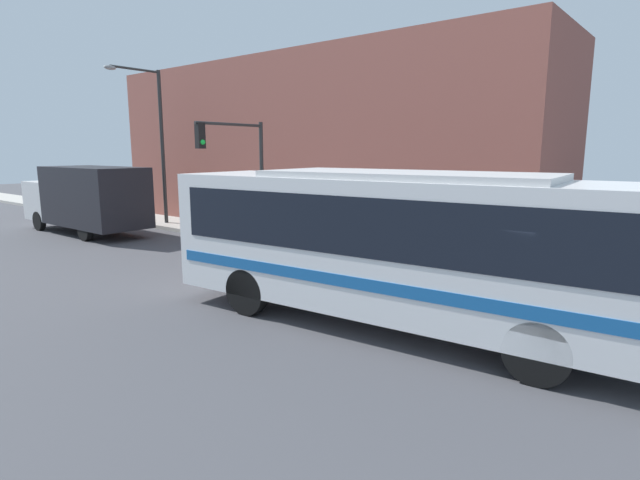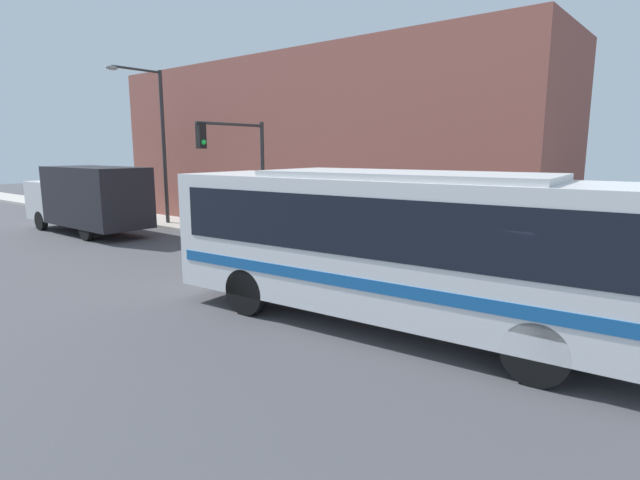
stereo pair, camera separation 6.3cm
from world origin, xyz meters
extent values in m
plane|color=#47474C|center=(0.00, 0.00, 0.00)|extent=(120.00, 120.00, 0.00)
cube|color=#B7B2A8|center=(5.74, 20.00, 0.09)|extent=(2.49, 70.00, 0.17)
cube|color=brown|center=(9.99, 12.39, 3.97)|extent=(6.00, 22.77, 7.95)
cube|color=white|center=(-0.13, 1.65, 1.82)|extent=(3.45, 10.86, 2.72)
cube|color=black|center=(-0.13, 1.65, 2.31)|extent=(3.42, 10.01, 1.15)
cube|color=#19599E|center=(-0.13, 1.65, 1.22)|extent=(3.46, 10.43, 0.24)
cube|color=silver|center=(-0.13, 1.65, 3.23)|extent=(2.85, 6.05, 0.16)
cylinder|color=black|center=(0.74, 5.04, 0.54)|extent=(0.37, 1.10, 1.08)
cylinder|color=black|center=(-1.55, 4.86, 0.54)|extent=(0.37, 1.10, 1.08)
cylinder|color=black|center=(1.26, -1.18, 0.54)|extent=(0.37, 1.10, 1.08)
cylinder|color=black|center=(-1.03, -1.37, 0.54)|extent=(0.37, 1.10, 1.08)
cube|color=black|center=(1.80, 18.23, 1.74)|extent=(2.41, 5.49, 2.58)
cube|color=silver|center=(1.80, 22.04, 1.36)|extent=(2.29, 2.13, 1.82)
cylinder|color=black|center=(0.74, 21.66, 0.45)|extent=(0.25, 0.90, 0.90)
cylinder|color=black|center=(0.74, 17.20, 0.45)|extent=(0.25, 0.90, 0.90)
cylinder|color=#999999|center=(5.10, 3.08, 0.42)|extent=(0.21, 0.21, 0.49)
sphere|color=#999999|center=(5.10, 3.08, 0.73)|extent=(0.20, 0.20, 0.20)
cylinder|color=#999999|center=(5.10, 2.97, 0.45)|extent=(0.09, 0.13, 0.09)
cylinder|color=#2D2D2D|center=(5.25, 11.23, 2.51)|extent=(0.16, 0.16, 4.68)
cylinder|color=#2D2D2D|center=(3.65, 11.23, 4.70)|extent=(3.20, 0.11, 0.11)
cube|color=black|center=(2.25, 11.23, 4.25)|extent=(0.30, 0.24, 0.90)
sphere|color=#19D83F|center=(2.25, 11.09, 4.03)|extent=(0.18, 0.18, 0.18)
cylinder|color=#2D2D2D|center=(5.10, 8.20, 0.74)|extent=(0.06, 0.06, 1.13)
cylinder|color=#4C4C51|center=(5.10, 8.20, 1.41)|extent=(0.14, 0.14, 0.22)
cylinder|color=#2D2D2D|center=(5.35, 18.18, 3.84)|extent=(0.18, 0.18, 7.34)
cylinder|color=#2D2D2D|center=(4.13, 18.18, 7.41)|extent=(2.43, 0.11, 0.11)
ellipsoid|color=gray|center=(2.92, 18.18, 7.33)|extent=(0.56, 0.28, 0.20)
cylinder|color=#47382D|center=(6.05, 6.09, 0.60)|extent=(0.28, 0.28, 0.85)
cylinder|color=#2659A5|center=(6.05, 6.09, 1.37)|extent=(0.34, 0.34, 0.71)
sphere|color=tan|center=(6.05, 6.09, 1.84)|extent=(0.23, 0.23, 0.23)
camera|label=1|loc=(-9.10, -3.40, 3.73)|focal=28.00mm
camera|label=2|loc=(-9.06, -3.45, 3.73)|focal=28.00mm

